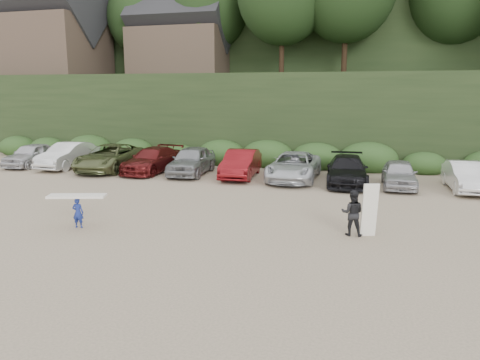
% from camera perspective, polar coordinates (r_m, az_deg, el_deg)
% --- Properties ---
extents(ground, '(120.00, 120.00, 0.00)m').
position_cam_1_polar(ground, '(16.44, -0.70, -6.51)').
color(ground, tan).
rests_on(ground, ground).
extents(hillside_backdrop, '(90.00, 41.50, 28.00)m').
position_cam_1_polar(hillside_backdrop, '(51.53, 11.26, 17.83)').
color(hillside_backdrop, black).
rests_on(hillside_backdrop, ground).
extents(parked_cars, '(39.14, 6.27, 1.65)m').
position_cam_1_polar(parked_cars, '(25.65, 8.34, 1.52)').
color(parked_cars, silver).
rests_on(parked_cars, ground).
extents(child_surfer, '(2.11, 1.16, 1.22)m').
position_cam_1_polar(child_surfer, '(17.86, -19.20, -2.94)').
color(child_surfer, navy).
rests_on(child_surfer, ground).
extents(adult_surfer, '(1.23, 0.60, 1.86)m').
position_cam_1_polar(adult_surfer, '(16.46, 13.72, -3.90)').
color(adult_surfer, black).
rests_on(adult_surfer, ground).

